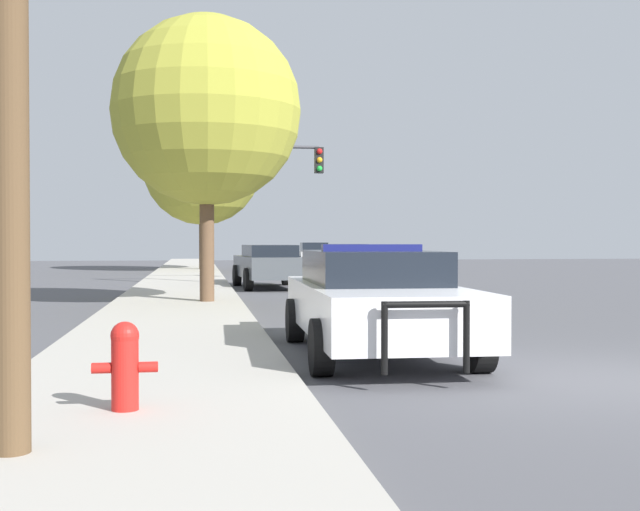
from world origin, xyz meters
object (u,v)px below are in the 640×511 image
(police_car, at_px, (375,299))
(traffic_light, at_px, (256,182))
(car_background_oncoming, at_px, (349,258))
(tree_sidewalk_far, at_px, (202,166))
(car_background_midblock, at_px, (269,264))
(car_background_distant, at_px, (314,254))
(tree_sidewalk_near, at_px, (207,111))
(fire_hydrant, at_px, (125,363))

(police_car, xyz_separation_m, traffic_light, (-0.33, 17.16, 2.82))
(car_background_oncoming, height_order, tree_sidewalk_far, tree_sidewalk_far)
(traffic_light, height_order, car_background_oncoming, traffic_light)
(car_background_oncoming, bearing_deg, car_background_midblock, 67.36)
(car_background_midblock, relative_size, tree_sidewalk_far, 0.60)
(car_background_distant, relative_size, tree_sidewalk_far, 0.58)
(police_car, height_order, car_background_oncoming, police_car)
(traffic_light, relative_size, tree_sidewalk_near, 0.73)
(traffic_light, xyz_separation_m, tree_sidewalk_far, (-1.76, 12.55, 1.66))
(police_car, bearing_deg, car_background_distant, -95.61)
(fire_hydrant, height_order, traffic_light, traffic_light)
(fire_hydrant, bearing_deg, car_background_midblock, 81.41)
(police_car, distance_m, fire_hydrant, 4.77)
(car_background_midblock, xyz_separation_m, tree_sidewalk_near, (-2.07, -7.16, 3.77))
(traffic_light, bearing_deg, tree_sidewalk_far, 97.99)
(car_background_oncoming, height_order, tree_sidewalk_near, tree_sidewalk_near)
(fire_hydrant, relative_size, car_background_midblock, 0.15)
(car_background_oncoming, xyz_separation_m, tree_sidewalk_far, (-6.51, 4.67, 4.49))
(car_background_distant, distance_m, tree_sidewalk_far, 9.97)
(police_car, xyz_separation_m, fire_hydrant, (-2.96, -3.73, -0.23))
(police_car, xyz_separation_m, car_background_midblock, (-0.07, 15.42, 0.02))
(car_background_oncoming, bearing_deg, traffic_light, 61.25)
(car_background_oncoming, bearing_deg, police_car, 82.32)
(police_car, relative_size, fire_hydrant, 7.00)
(tree_sidewalk_far, height_order, tree_sidewalk_near, tree_sidewalk_far)
(tree_sidewalk_near, bearing_deg, car_background_midblock, 73.88)
(car_background_distant, height_order, tree_sidewalk_far, tree_sidewalk_far)
(traffic_light, bearing_deg, fire_hydrant, -97.16)
(fire_hydrant, relative_size, tree_sidewalk_far, 0.09)
(fire_hydrant, height_order, tree_sidewalk_far, tree_sidewalk_far)
(fire_hydrant, xyz_separation_m, car_background_oncoming, (7.38, 28.78, 0.22))
(car_background_distant, bearing_deg, tree_sidewalk_near, -99.41)
(car_background_oncoming, bearing_deg, tree_sidewalk_far, -33.30)
(fire_hydrant, xyz_separation_m, car_background_midblock, (2.89, 19.15, 0.24))
(fire_hydrant, relative_size, tree_sidewalk_near, 0.11)
(car_background_midblock, bearing_deg, tree_sidewalk_near, -110.10)
(car_background_distant, bearing_deg, police_car, -93.08)
(car_background_midblock, distance_m, car_background_oncoming, 10.63)
(tree_sidewalk_near, bearing_deg, tree_sidewalk_far, 89.90)
(traffic_light, bearing_deg, police_car, -88.88)
(car_background_distant, relative_size, car_background_oncoming, 1.10)
(police_car, distance_m, traffic_light, 17.40)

